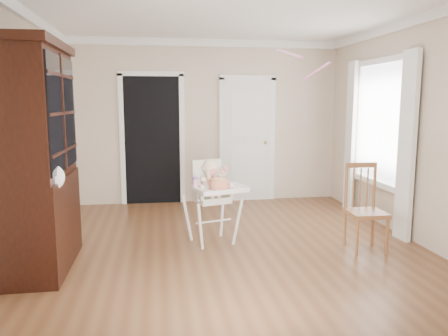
{
  "coord_description": "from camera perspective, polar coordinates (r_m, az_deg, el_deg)",
  "views": [
    {
      "loc": [
        -0.82,
        -4.81,
        1.69
      ],
      "look_at": [
        -0.06,
        0.15,
        0.92
      ],
      "focal_mm": 35.0,
      "sensor_mm": 36.0,
      "label": 1
    }
  ],
  "objects": [
    {
      "name": "crown_molding",
      "position": [
        4.98,
        0.98,
        19.66
      ],
      "size": [
        4.5,
        5.0,
        0.12
      ],
      "primitive_type": null,
      "color": "white",
      "rests_on": "ceiling"
    },
    {
      "name": "cake",
      "position": [
        4.97,
        -0.63,
        -2.08
      ],
      "size": [
        0.26,
        0.26,
        0.12
      ],
      "color": "silver",
      "rests_on": "high_chair"
    },
    {
      "name": "wall_right",
      "position": [
        5.72,
        23.84,
        4.51
      ],
      "size": [
        0.0,
        5.0,
        5.0
      ],
      "primitive_type": "plane",
      "rotation": [
        1.57,
        0.0,
        -1.57
      ],
      "color": "beige",
      "rests_on": "floor"
    },
    {
      "name": "wall_left",
      "position": [
        5.03,
        -25.27,
        3.96
      ],
      "size": [
        0.0,
        5.0,
        5.0
      ],
      "primitive_type": "plane",
      "rotation": [
        1.57,
        0.0,
        1.57
      ],
      "color": "beige",
      "rests_on": "floor"
    },
    {
      "name": "china_cabinet",
      "position": [
        4.71,
        -23.0,
        1.21
      ],
      "size": [
        0.6,
        1.35,
        2.27
      ],
      "color": "black",
      "rests_on": "floor"
    },
    {
      "name": "doorway",
      "position": [
        7.32,
        -9.34,
        3.98
      ],
      "size": [
        1.06,
        0.05,
        2.22
      ],
      "color": "black",
      "rests_on": "wall_back"
    },
    {
      "name": "closet_door",
      "position": [
        7.48,
        3.06,
        3.53
      ],
      "size": [
        0.96,
        0.09,
        2.13
      ],
      "color": "white",
      "rests_on": "wall_back"
    },
    {
      "name": "ceiling",
      "position": [
        4.99,
        0.99,
        20.34
      ],
      "size": [
        5.0,
        5.0,
        0.0
      ],
      "primitive_type": "plane",
      "rotation": [
        3.14,
        0.0,
        0.0
      ],
      "color": "white",
      "rests_on": "wall_back"
    },
    {
      "name": "baby",
      "position": [
        5.21,
        -1.68,
        -1.47
      ],
      "size": [
        0.33,
        0.24,
        0.45
      ],
      "rotation": [
        0.0,
        0.0,
        0.28
      ],
      "color": "beige",
      "rests_on": "high_chair"
    },
    {
      "name": "floor",
      "position": [
        5.17,
        0.91,
        -10.44
      ],
      "size": [
        5.0,
        5.0,
        0.0
      ],
      "primitive_type": "plane",
      "color": "brown",
      "rests_on": "ground"
    },
    {
      "name": "high_chair",
      "position": [
        5.21,
        -1.58,
        -3.12
      ],
      "size": [
        0.75,
        0.85,
        1.02
      ],
      "rotation": [
        0.0,
        0.0,
        0.28
      ],
      "color": "white",
      "rests_on": "floor"
    },
    {
      "name": "sippy_cup",
      "position": [
        5.02,
        -3.75,
        -1.88
      ],
      "size": [
        0.07,
        0.07,
        0.16
      ],
      "rotation": [
        0.0,
        0.0,
        0.28
      ],
      "color": "pink",
      "rests_on": "high_chair"
    },
    {
      "name": "streamer",
      "position": [
        4.95,
        8.45,
        14.59
      ],
      "size": [
        0.19,
        0.47,
        0.15
      ],
      "primitive_type": null,
      "rotation": [
        0.26,
        0.0,
        0.33
      ],
      "color": "pink",
      "rests_on": "ceiling"
    },
    {
      "name": "wall_back",
      "position": [
        7.37,
        -2.33,
        6.0
      ],
      "size": [
        4.5,
        0.0,
        4.5
      ],
      "primitive_type": "plane",
      "rotation": [
        1.57,
        0.0,
        0.0
      ],
      "color": "beige",
      "rests_on": "floor"
    },
    {
      "name": "dining_chair",
      "position": [
        5.26,
        17.94,
        -5.26
      ],
      "size": [
        0.42,
        0.42,
        0.99
      ],
      "rotation": [
        0.0,
        0.0,
        -0.03
      ],
      "color": "brown",
      "rests_on": "floor"
    },
    {
      "name": "window_right",
      "position": [
        6.38,
        19.41,
        4.54
      ],
      "size": [
        0.13,
        1.84,
        2.3
      ],
      "color": "white",
      "rests_on": "wall_right"
    }
  ]
}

